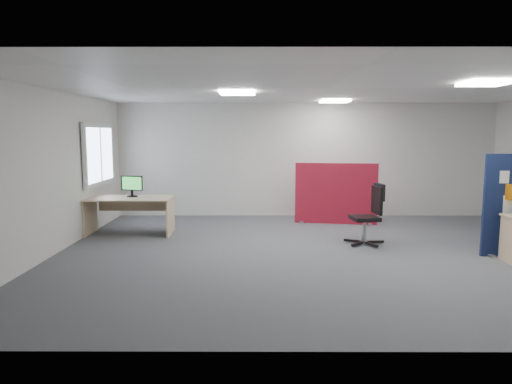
{
  "coord_description": "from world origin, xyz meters",
  "views": [
    {
      "loc": [
        -1.15,
        -7.44,
        1.98
      ],
      "look_at": [
        -1.18,
        0.19,
        1.0
      ],
      "focal_mm": 32.0,
      "sensor_mm": 36.0,
      "label": 1
    }
  ],
  "objects_px": {
    "second_desk": "(130,206)",
    "red_divider": "(336,194)",
    "office_chair": "(371,211)",
    "monitor_second": "(132,185)"
  },
  "relations": [
    {
      "from": "monitor_second",
      "to": "office_chair",
      "type": "xyz_separation_m",
      "value": [
        4.54,
        -0.94,
        -0.35
      ]
    },
    {
      "from": "second_desk",
      "to": "monitor_second",
      "type": "relative_size",
      "value": 3.64
    },
    {
      "from": "second_desk",
      "to": "office_chair",
      "type": "distance_m",
      "value": 4.64
    },
    {
      "from": "red_divider",
      "to": "office_chair",
      "type": "xyz_separation_m",
      "value": [
        0.31,
        -1.88,
        -0.05
      ]
    },
    {
      "from": "second_desk",
      "to": "red_divider",
      "type": "bearing_deg",
      "value": 13.43
    },
    {
      "from": "red_divider",
      "to": "office_chair",
      "type": "bearing_deg",
      "value": -71.44
    },
    {
      "from": "monitor_second",
      "to": "second_desk",
      "type": "bearing_deg",
      "value": -87.62
    },
    {
      "from": "red_divider",
      "to": "second_desk",
      "type": "xyz_separation_m",
      "value": [
        -4.25,
        -1.01,
        -0.11
      ]
    },
    {
      "from": "monitor_second",
      "to": "office_chair",
      "type": "height_order",
      "value": "monitor_second"
    },
    {
      "from": "red_divider",
      "to": "monitor_second",
      "type": "xyz_separation_m",
      "value": [
        -4.23,
        -0.93,
        0.3
      ]
    }
  ]
}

